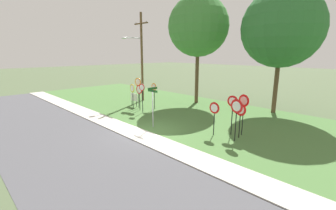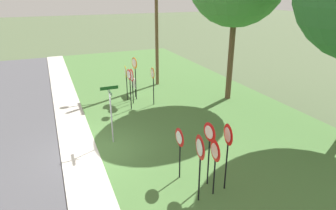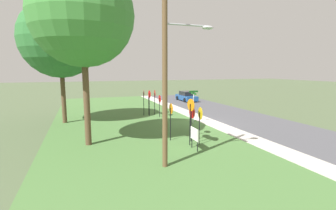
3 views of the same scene
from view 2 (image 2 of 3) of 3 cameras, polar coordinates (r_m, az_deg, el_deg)
The scene contains 16 objects.
ground_plane at distance 13.85m, azimuth -13.54°, elevation -8.61°, with size 160.00×160.00×0.00m, color #4C5B3D.
sidewalk_strip at distance 13.77m, azimuth -16.86°, elevation -9.02°, with size 44.00×1.60×0.06m, color #BCB7AD.
grass_median at distance 15.67m, azimuth 8.58°, elevation -4.43°, with size 44.00×12.00×0.04m, color #477038.
stop_sign_near_left at distance 18.99m, azimuth -6.50°, elevation 6.98°, with size 0.73×0.13×2.81m.
stop_sign_near_right at distance 18.35m, azimuth -7.08°, elevation 5.12°, with size 0.79×0.09×2.26m.
stop_sign_far_left at distance 17.34m, azimuth -7.51°, elevation 4.60°, with size 0.61×0.12×2.51m.
stop_sign_far_center at distance 18.05m, azimuth -2.97°, elevation 5.25°, with size 0.68×0.10×2.39m.
stop_sign_far_right at distance 19.04m, azimuth -8.23°, elevation 5.73°, with size 0.75×0.13×2.29m.
yield_sign_near_left at distance 10.46m, azimuth 7.99°, elevation -6.68°, with size 0.70×0.12×2.51m.
yield_sign_near_right at distance 9.60m, azimuth 6.18°, elevation -9.31°, with size 0.83×0.14×2.50m.
yield_sign_far_left at distance 10.10m, azimuth 9.10°, elevation -9.65°, with size 0.77×0.13×2.16m.
yield_sign_far_right at distance 10.27m, azimuth 11.51°, elevation -7.01°, with size 0.75×0.17×2.59m.
yield_sign_center at distance 10.86m, azimuth 2.21°, elevation -7.23°, with size 0.72×0.10×2.10m.
street_name_post at distance 13.64m, azimuth -11.09°, elevation -0.88°, with size 0.96×0.82×2.79m.
utility_pole at distance 21.66m, azimuth -2.67°, elevation 16.41°, with size 2.10×2.50×9.01m.
notice_board at distance 20.15m, azimuth -6.72°, elevation 4.22°, with size 1.10×0.07×1.25m.
Camera 2 is at (11.97, -1.51, 6.81)m, focal length 31.24 mm.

